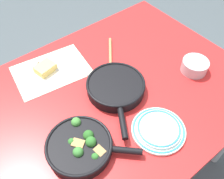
{
  "coord_description": "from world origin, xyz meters",
  "views": [
    {
      "loc": [
        0.44,
        0.55,
        1.63
      ],
      "look_at": [
        0.0,
        0.0,
        0.79
      ],
      "focal_mm": 40.0,
      "sensor_mm": 36.0,
      "label": 1
    }
  ],
  "objects_px": {
    "skillet_broccoli": "(81,146)",
    "grater_knife": "(56,67)",
    "dinner_plate_stack": "(159,129)",
    "wooden_spoon": "(111,68)",
    "cheese_block": "(45,68)",
    "skillet_eggs": "(116,87)",
    "prep_bowl_steel": "(195,66)"
  },
  "relations": [
    {
      "from": "skillet_broccoli",
      "to": "wooden_spoon",
      "type": "bearing_deg",
      "value": 81.42
    },
    {
      "from": "prep_bowl_steel",
      "to": "skillet_eggs",
      "type": "bearing_deg",
      "value": -19.16
    },
    {
      "from": "skillet_broccoli",
      "to": "cheese_block",
      "type": "bearing_deg",
      "value": 122.09
    },
    {
      "from": "cheese_block",
      "to": "skillet_eggs",
      "type": "bearing_deg",
      "value": 121.07
    },
    {
      "from": "grater_knife",
      "to": "cheese_block",
      "type": "relative_size",
      "value": 2.05
    },
    {
      "from": "skillet_broccoli",
      "to": "dinner_plate_stack",
      "type": "xyz_separation_m",
      "value": [
        -0.28,
        0.12,
        -0.01
      ]
    },
    {
      "from": "dinner_plate_stack",
      "to": "wooden_spoon",
      "type": "bearing_deg",
      "value": -99.3
    },
    {
      "from": "skillet_eggs",
      "to": "prep_bowl_steel",
      "type": "distance_m",
      "value": 0.39
    },
    {
      "from": "dinner_plate_stack",
      "to": "cheese_block",
      "type": "bearing_deg",
      "value": -71.9
    },
    {
      "from": "grater_knife",
      "to": "cheese_block",
      "type": "distance_m",
      "value": 0.05
    },
    {
      "from": "grater_knife",
      "to": "prep_bowl_steel",
      "type": "bearing_deg",
      "value": 10.4
    },
    {
      "from": "skillet_broccoli",
      "to": "grater_knife",
      "type": "distance_m",
      "value": 0.45
    },
    {
      "from": "skillet_broccoli",
      "to": "skillet_eggs",
      "type": "bearing_deg",
      "value": 70.87
    },
    {
      "from": "wooden_spoon",
      "to": "prep_bowl_steel",
      "type": "distance_m",
      "value": 0.4
    },
    {
      "from": "grater_knife",
      "to": "cheese_block",
      "type": "bearing_deg",
      "value": -150.19
    },
    {
      "from": "skillet_broccoli",
      "to": "prep_bowl_steel",
      "type": "relative_size",
      "value": 2.42
    },
    {
      "from": "skillet_eggs",
      "to": "dinner_plate_stack",
      "type": "height_order",
      "value": "skillet_eggs"
    },
    {
      "from": "grater_knife",
      "to": "wooden_spoon",
      "type": "bearing_deg",
      "value": 10.22
    },
    {
      "from": "cheese_block",
      "to": "grater_knife",
      "type": "bearing_deg",
      "value": 160.14
    },
    {
      "from": "skillet_eggs",
      "to": "wooden_spoon",
      "type": "relative_size",
      "value": 1.2
    },
    {
      "from": "skillet_broccoli",
      "to": "grater_knife",
      "type": "bearing_deg",
      "value": 116.19
    },
    {
      "from": "cheese_block",
      "to": "wooden_spoon",
      "type": "bearing_deg",
      "value": 143.46
    },
    {
      "from": "skillet_broccoli",
      "to": "grater_knife",
      "type": "height_order",
      "value": "skillet_broccoli"
    },
    {
      "from": "skillet_eggs",
      "to": "wooden_spoon",
      "type": "height_order",
      "value": "skillet_eggs"
    },
    {
      "from": "prep_bowl_steel",
      "to": "dinner_plate_stack",
      "type": "bearing_deg",
      "value": 19.8
    },
    {
      "from": "skillet_eggs",
      "to": "cheese_block",
      "type": "distance_m",
      "value": 0.36
    },
    {
      "from": "skillet_broccoli",
      "to": "grater_knife",
      "type": "xyz_separation_m",
      "value": [
        -0.14,
        -0.43,
        -0.02
      ]
    },
    {
      "from": "grater_knife",
      "to": "prep_bowl_steel",
      "type": "distance_m",
      "value": 0.66
    },
    {
      "from": "cheese_block",
      "to": "prep_bowl_steel",
      "type": "bearing_deg",
      "value": 142.0
    },
    {
      "from": "skillet_eggs",
      "to": "grater_knife",
      "type": "xyz_separation_m",
      "value": [
        0.14,
        -0.29,
        -0.02
      ]
    },
    {
      "from": "skillet_eggs",
      "to": "prep_bowl_steel",
      "type": "height_order",
      "value": "prep_bowl_steel"
    },
    {
      "from": "skillet_eggs",
      "to": "grater_knife",
      "type": "height_order",
      "value": "skillet_eggs"
    }
  ]
}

